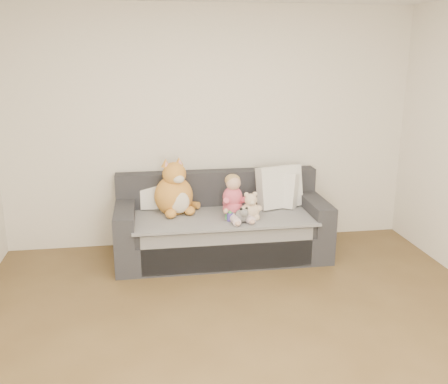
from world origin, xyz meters
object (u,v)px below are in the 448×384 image
Objects in this scene: toddler at (234,199)px; sippy_cup at (230,215)px; plush_cat at (175,192)px; teddy_bear at (251,208)px; sofa at (221,227)px.

sippy_cup is at bearing -129.31° from toddler.
sippy_cup is at bearing -53.73° from plush_cat.
teddy_bear reaches higher than sippy_cup.
sofa is 19.47× the size of sippy_cup.
toddler is 0.19m from sippy_cup.
sippy_cup is (0.04, -0.29, 0.22)m from sofa.
toddler is 4.08× the size of sippy_cup.
toddler is 0.19m from teddy_bear.
sofa reaches higher than sippy_cup.
sofa is 0.40m from toddler.
sippy_cup is (-0.06, -0.12, -0.13)m from toddler.
toddler is 0.63m from plush_cat.
plush_cat is 2.13× the size of teddy_bear.
teddy_bear is 0.23m from sippy_cup.
teddy_bear is 2.56× the size of sippy_cup.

